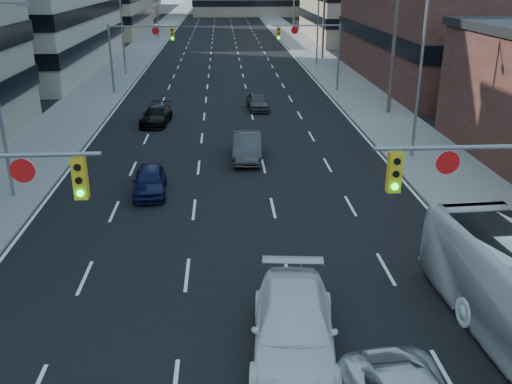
{
  "coord_description": "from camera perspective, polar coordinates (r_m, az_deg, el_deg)",
  "views": [
    {
      "loc": [
        -0.41,
        -6.01,
        10.08
      ],
      "look_at": [
        0.81,
        14.39,
        2.2
      ],
      "focal_mm": 40.0,
      "sensor_mm": 36.0,
      "label": 1
    }
  ],
  "objects": [
    {
      "name": "streetlight_right_near",
      "position": [
        33.21,
        15.85,
        11.6
      ],
      "size": [
        2.03,
        0.22,
        9.0
      ],
      "color": "slate",
      "rests_on": "ground"
    },
    {
      "name": "streetlight_left_near",
      "position": [
        28.3,
        -24.21,
        9.02
      ],
      "size": [
        2.03,
        0.22,
        9.0
      ],
      "color": "slate",
      "rests_on": "ground"
    },
    {
      "name": "utility_pole_block",
      "position": [
        44.08,
        13.7,
        14.91
      ],
      "size": [
        2.2,
        0.28,
        11.0
      ],
      "color": "#4C3D2D",
      "rests_on": "ground"
    },
    {
      "name": "sidewalk_left",
      "position": [
        136.83,
        -8.41,
        16.68
      ],
      "size": [
        5.0,
        300.0,
        0.15
      ],
      "primitive_type": "cube",
      "color": "slate",
      "rests_on": "ground"
    },
    {
      "name": "sedan_grey_center",
      "position": [
        32.81,
        -0.87,
        4.56
      ],
      "size": [
        1.82,
        4.63,
        1.5
      ],
      "primitive_type": "imported",
      "rotation": [
        0.0,
        0.0,
        -0.05
      ],
      "color": "#323234",
      "rests_on": "ground"
    },
    {
      "name": "white_van",
      "position": [
        16.37,
        3.81,
        -13.39
      ],
      "size": [
        2.9,
        5.92,
        1.66
      ],
      "primitive_type": "imported",
      "rotation": [
        0.0,
        0.0,
        -0.1
      ],
      "color": "silver",
      "rests_on": "ground"
    },
    {
      "name": "utility_pole_distant",
      "position": [
        102.88,
        3.83,
        18.65
      ],
      "size": [
        2.2,
        0.28,
        11.0
      ],
      "color": "#4C3D2D",
      "rests_on": "ground"
    },
    {
      "name": "signal_far_right",
      "position": [
        51.97,
        5.75,
        14.6
      ],
      "size": [
        6.09,
        0.33,
        6.0
      ],
      "color": "slate",
      "rests_on": "ground"
    },
    {
      "name": "storefront_right_mid",
      "position": [
        61.36,
        20.74,
        14.57
      ],
      "size": [
        20.0,
        30.0,
        9.0
      ],
      "primitive_type": "cube",
      "color": "#472119",
      "rests_on": "ground"
    },
    {
      "name": "utility_pole_midblock",
      "position": [
        73.24,
        6.83,
        17.58
      ],
      "size": [
        2.2,
        0.28,
        11.0
      ],
      "color": "#4C3D2D",
      "rests_on": "ground"
    },
    {
      "name": "signal_far_left",
      "position": [
        51.85,
        -11.82,
        14.26
      ],
      "size": [
        6.09,
        0.33,
        6.0
      ],
      "color": "slate",
      "rests_on": "ground"
    },
    {
      "name": "sedan_blue",
      "position": [
        28.12,
        -10.6,
        1.13
      ],
      "size": [
        1.82,
        3.97,
        1.32
      ],
      "primitive_type": "imported",
      "rotation": [
        0.0,
        0.0,
        0.07
      ],
      "color": "black",
      "rests_on": "ground"
    },
    {
      "name": "sidewalk_right",
      "position": [
        136.9,
        1.66,
        16.89
      ],
      "size": [
        5.0,
        300.0,
        0.15
      ],
      "primitive_type": "cube",
      "color": "slate",
      "rests_on": "ground"
    },
    {
      "name": "signal_near_right",
      "position": [
        17.06,
        24.27,
        -0.57
      ],
      "size": [
        6.59,
        0.33,
        6.0
      ],
      "color": "slate",
      "rests_on": "ground"
    },
    {
      "name": "sedan_black_far",
      "position": [
        41.36,
        -9.94,
        7.57
      ],
      "size": [
        2.19,
        4.51,
        1.27
      ],
      "primitive_type": "imported",
      "rotation": [
        0.0,
        0.0,
        -0.1
      ],
      "color": "black",
      "rests_on": "ground"
    },
    {
      "name": "streetlight_left_far",
      "position": [
        96.66,
        -9.78,
        17.82
      ],
      "size": [
        2.03,
        0.22,
        9.0
      ],
      "color": "slate",
      "rests_on": "ground"
    },
    {
      "name": "streetlight_left_mid",
      "position": [
        62.02,
        -13.12,
        15.92
      ],
      "size": [
        2.03,
        0.22,
        9.0
      ],
      "color": "slate",
      "rests_on": "ground"
    },
    {
      "name": "road_surface",
      "position": [
        136.39,
        -3.37,
        16.82
      ],
      "size": [
        18.0,
        300.0,
        0.02
      ],
      "primitive_type": "cube",
      "color": "black",
      "rests_on": "ground"
    },
    {
      "name": "sedan_grey_right",
      "position": [
        45.18,
        0.16,
        9.04
      ],
      "size": [
        1.76,
        3.93,
        1.31
      ],
      "primitive_type": "imported",
      "rotation": [
        0.0,
        0.0,
        0.06
      ],
      "color": "#363639",
      "rests_on": "ground"
    },
    {
      "name": "streetlight_right_far",
      "position": [
        67.07,
        6.08,
        16.68
      ],
      "size": [
        2.03,
        0.22,
        9.0
      ],
      "color": "slate",
      "rests_on": "ground"
    }
  ]
}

